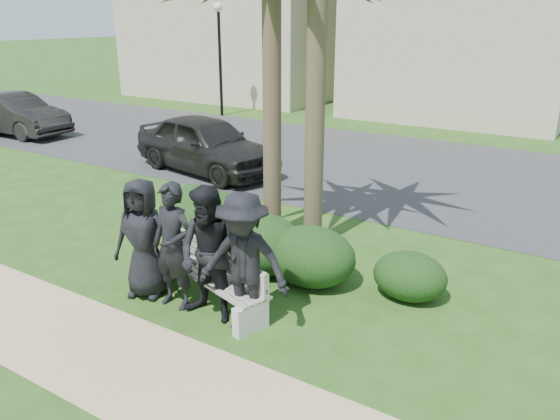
# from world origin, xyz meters

# --- Properties ---
(ground) EXTENTS (160.00, 160.00, 0.00)m
(ground) POSITION_xyz_m (0.00, 0.00, 0.00)
(ground) COLOR #254614
(ground) RESTS_ON ground
(footpath) EXTENTS (30.00, 1.60, 0.01)m
(footpath) POSITION_xyz_m (0.00, -1.80, 0.00)
(footpath) COLOR tan
(footpath) RESTS_ON ground
(asphalt_street) EXTENTS (160.00, 8.00, 0.01)m
(asphalt_street) POSITION_xyz_m (0.00, 8.00, 0.00)
(asphalt_street) COLOR #2D2D30
(asphalt_street) RESTS_ON ground
(stucco_bldg_left) EXTENTS (10.40, 8.40, 7.30)m
(stucco_bldg_left) POSITION_xyz_m (-12.00, 18.00, 3.66)
(stucco_bldg_left) COLOR #BCA88D
(stucco_bldg_left) RESTS_ON ground
(stucco_bldg_right) EXTENTS (8.40, 8.40, 7.30)m
(stucco_bldg_right) POSITION_xyz_m (-1.00, 18.00, 3.66)
(stucco_bldg_right) COLOR #BCA88D
(stucco_bldg_right) RESTS_ON ground
(street_lamp) EXTENTS (0.36, 0.36, 4.29)m
(street_lamp) POSITION_xyz_m (-9.00, 12.00, 2.94)
(street_lamp) COLOR black
(street_lamp) RESTS_ON ground
(park_bench) EXTENTS (2.29, 1.09, 0.75)m
(park_bench) POSITION_xyz_m (0.21, -0.14, 0.34)
(park_bench) COLOR gray
(park_bench) RESTS_ON ground
(man_a) EXTENTS (0.98, 0.78, 1.74)m
(man_a) POSITION_xyz_m (-0.68, -0.43, 0.87)
(man_a) COLOR black
(man_a) RESTS_ON ground
(man_b) EXTENTS (0.67, 0.45, 1.78)m
(man_b) POSITION_xyz_m (-0.10, -0.45, 0.89)
(man_b) COLOR black
(man_b) RESTS_ON ground
(man_c) EXTENTS (0.90, 0.70, 1.83)m
(man_c) POSITION_xyz_m (0.54, -0.46, 0.92)
(man_c) COLOR black
(man_c) RESTS_ON ground
(man_d) EXTENTS (1.31, 0.92, 1.84)m
(man_d) POSITION_xyz_m (1.05, -0.42, 0.92)
(man_d) COLOR black
(man_d) RESTS_ON ground
(hedge_b) EXTENTS (1.49, 1.23, 0.97)m
(hedge_b) POSITION_xyz_m (-1.51, 1.70, 0.49)
(hedge_b) COLOR black
(hedge_b) RESTS_ON ground
(hedge_c) EXTENTS (1.45, 1.20, 0.94)m
(hedge_c) POSITION_xyz_m (-1.05, 1.60, 0.47)
(hedge_c) COLOR black
(hedge_c) RESTS_ON ground
(hedge_d) EXTENTS (1.45, 1.20, 0.95)m
(hedge_d) POSITION_xyz_m (0.28, 1.11, 0.47)
(hedge_d) COLOR black
(hedge_d) RESTS_ON ground
(hedge_e) EXTENTS (1.38, 1.14, 0.90)m
(hedge_e) POSITION_xyz_m (1.14, 1.16, 0.45)
(hedge_e) COLOR black
(hedge_e) RESTS_ON ground
(hedge_f) EXTENTS (1.06, 0.88, 0.69)m
(hedge_f) POSITION_xyz_m (2.57, 1.50, 0.35)
(hedge_f) COLOR black
(hedge_f) RESTS_ON ground
(car_a) EXTENTS (4.49, 2.47, 1.45)m
(car_a) POSITION_xyz_m (-4.16, 5.16, 0.72)
(car_a) COLOR black
(car_a) RESTS_ON ground
(car_b) EXTENTS (4.19, 1.61, 1.36)m
(car_b) POSITION_xyz_m (-12.58, 5.34, 0.68)
(car_b) COLOR black
(car_b) RESTS_ON ground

